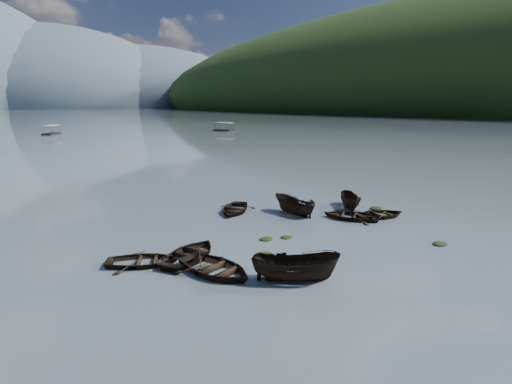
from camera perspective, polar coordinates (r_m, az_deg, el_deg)
ground_plane at (r=23.93m, az=17.48°, el=-9.78°), size 2400.00×2400.00×0.00m
right_hill_far at (r=531.89m, az=28.35°, el=10.16°), size 520.00×1200.00×190.00m
haze_mtn_c at (r=926.47m, az=-26.84°, el=10.72°), size 520.00×520.00×260.00m
haze_mtn_d at (r=973.49m, az=-16.18°, el=11.58°), size 520.00×520.00×220.00m
rowboat_0 at (r=21.82m, az=-5.85°, el=-11.46°), size 4.37×5.38×0.98m
rowboat_1 at (r=23.93m, az=-9.29°, el=-9.33°), size 5.61×5.18×0.95m
rowboat_2 at (r=20.97m, az=5.63°, el=-12.50°), size 4.62×4.08×1.74m
rowboat_3 at (r=32.27m, az=13.41°, el=-3.72°), size 4.94×5.29×0.89m
rowboat_4 at (r=33.31m, az=17.32°, el=-3.44°), size 4.81×4.10×0.84m
rowboat_5 at (r=35.67m, az=13.34°, el=-2.15°), size 3.47×3.98×1.49m
rowboat_6 at (r=23.65m, az=-15.83°, el=-9.94°), size 4.92×4.49×0.83m
rowboat_7 at (r=33.35m, az=-3.10°, el=-2.85°), size 5.32×5.28×0.91m
rowboat_8 at (r=32.82m, az=5.43°, el=-3.15°), size 1.85×4.36×1.65m
weed_clump_0 at (r=24.04m, az=1.16°, el=-9.06°), size 1.08×0.89×0.24m
weed_clump_1 at (r=27.13m, az=4.39°, el=-6.53°), size 0.86×0.69×0.19m
weed_clump_2 at (r=28.39m, az=24.78°, el=-6.82°), size 1.05×0.84×0.23m
weed_clump_3 at (r=34.22m, az=11.73°, el=-2.70°), size 0.77×0.65×0.17m
weed_clump_4 at (r=33.69m, az=17.79°, el=-3.29°), size 1.23×0.97×0.25m
weed_clump_5 at (r=22.35m, az=-6.82°, el=-10.88°), size 0.97×0.78×0.20m
weed_clump_6 at (r=26.71m, az=1.47°, el=-6.81°), size 0.95×0.79×0.20m
weed_clump_7 at (r=35.74m, az=16.77°, el=-2.32°), size 1.19×0.95×0.26m
pontoon_centre at (r=131.43m, az=-27.19°, el=7.35°), size 5.93×6.78×2.46m
pontoon_right at (r=132.35m, az=-4.61°, el=8.71°), size 4.84×7.28×2.58m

